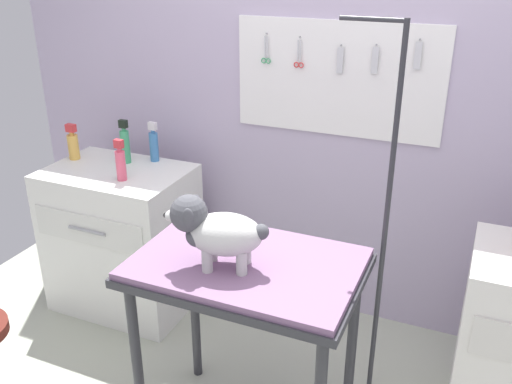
% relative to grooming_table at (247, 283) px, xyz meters
% --- Properties ---
extents(rear_wall_panel, '(4.00, 0.09, 2.30)m').
position_rel_grooming_table_xyz_m(rear_wall_panel, '(0.02, 1.12, 0.36)').
color(rear_wall_panel, '#B6A7C4').
rests_on(rear_wall_panel, ground).
extents(grooming_table, '(0.90, 0.61, 0.90)m').
position_rel_grooming_table_xyz_m(grooming_table, '(0.00, 0.00, 0.00)').
color(grooming_table, '#2D2D33').
rests_on(grooming_table, ground).
extents(grooming_arm, '(0.29, 0.11, 1.80)m').
position_rel_grooming_table_xyz_m(grooming_arm, '(0.46, 0.32, 0.05)').
color(grooming_arm, '#2D2D33').
rests_on(grooming_arm, ground).
extents(dog, '(0.39, 0.25, 0.29)m').
position_rel_grooming_table_xyz_m(dog, '(-0.09, -0.08, 0.26)').
color(dog, silver).
rests_on(dog, grooming_table).
extents(counter_left, '(0.80, 0.58, 0.88)m').
position_rel_grooming_table_xyz_m(counter_left, '(-1.10, 0.65, -0.36)').
color(counter_left, silver).
rests_on(counter_left, ground).
extents(spray_bottle_short, '(0.06, 0.06, 0.21)m').
position_rel_grooming_table_xyz_m(spray_bottle_short, '(-1.44, 0.71, 0.17)').
color(spray_bottle_short, gold).
rests_on(spray_bottle_short, counter_left).
extents(spray_bottle_tall, '(0.05, 0.05, 0.23)m').
position_rel_grooming_table_xyz_m(spray_bottle_tall, '(-0.98, 0.87, 0.18)').
color(spray_bottle_tall, teal).
rests_on(spray_bottle_tall, counter_left).
extents(detangler_spray, '(0.05, 0.05, 0.23)m').
position_rel_grooming_table_xyz_m(detangler_spray, '(-0.98, 0.55, 0.18)').
color(detangler_spray, '#DE516D').
rests_on(detangler_spray, counter_left).
extents(conditioner_bottle, '(0.05, 0.05, 0.26)m').
position_rel_grooming_table_xyz_m(conditioner_bottle, '(-1.12, 0.78, 0.19)').
color(conditioner_bottle, '#3B9D68').
rests_on(conditioner_bottle, counter_left).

